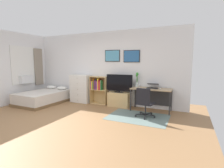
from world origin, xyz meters
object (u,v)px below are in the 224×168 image
object	(u,v)px
desk	(152,92)
bamboo_vase	(137,79)
dresser	(81,89)
tv_stand	(119,99)
bookshelf	(98,88)
computer_mouse	(160,89)
television	(119,83)
laptop	(153,86)
office_chair	(144,102)
wine_glass	(139,84)
bed	(44,97)

from	to	relation	value
desk	bamboo_vase	distance (m)	0.67
desk	bamboo_vase	world-z (taller)	bamboo_vase
dresser	tv_stand	bearing A→B (deg)	0.53
bookshelf	computer_mouse	world-z (taller)	bookshelf
television	dresser	bearing A→B (deg)	179.74
television	laptop	bearing A→B (deg)	1.52
office_chair	computer_mouse	xyz separation A→B (m)	(0.31, 0.71, 0.30)
bookshelf	dresser	bearing A→B (deg)	-175.41
dresser	television	world-z (taller)	television
bookshelf	wine_glass	world-z (taller)	bookshelf
office_chair	desk	bearing A→B (deg)	96.16
tv_stand	bamboo_vase	xyz separation A→B (m)	(0.61, 0.09, 0.74)
bamboo_vase	laptop	bearing A→B (deg)	-8.87
television	wine_glass	bearing A→B (deg)	-7.84
computer_mouse	wine_glass	xyz separation A→B (m)	(-0.66, -0.02, 0.12)
tv_stand	desk	xyz separation A→B (m)	(1.14, -0.01, 0.35)
bed	office_chair	xyz separation A→B (m)	(3.97, -0.07, 0.22)
dresser	bamboo_vase	size ratio (longest dim) A/B	2.20
dresser	computer_mouse	distance (m)	3.07
bed	desk	distance (m)	4.08
tv_stand	desk	distance (m)	1.19
desk	computer_mouse	size ratio (longest dim) A/B	12.21
tv_stand	desk	bearing A→B (deg)	-0.32
office_chair	laptop	bearing A→B (deg)	94.50
tv_stand	television	xyz separation A→B (m)	(0.00, -0.02, 0.58)
laptop	wine_glass	distance (m)	0.43
television	bamboo_vase	xyz separation A→B (m)	(0.61, 0.12, 0.16)
computer_mouse	wine_glass	bearing A→B (deg)	-178.67
desk	wine_glass	xyz separation A→B (m)	(-0.38, -0.12, 0.27)
wine_glass	tv_stand	bearing A→B (deg)	170.51
tv_stand	office_chair	bearing A→B (deg)	-36.51
bed	tv_stand	size ratio (longest dim) A/B	2.51
bed	laptop	size ratio (longest dim) A/B	4.74
bookshelf	wine_glass	distance (m)	1.68
bookshelf	laptop	xyz separation A→B (m)	(2.05, -0.04, 0.18)
bed	tv_stand	world-z (taller)	bed
television	desk	xyz separation A→B (m)	(1.14, 0.02, -0.23)
dresser	tv_stand	xyz separation A→B (m)	(1.64, 0.02, -0.29)
bed	television	xyz separation A→B (m)	(2.85, 0.73, 0.60)
bamboo_vase	computer_mouse	bearing A→B (deg)	-14.40
laptop	television	bearing A→B (deg)	177.87
bed	laptop	xyz separation A→B (m)	(4.02, 0.76, 0.57)
television	office_chair	distance (m)	1.42
bed	bamboo_vase	bearing A→B (deg)	14.46
tv_stand	laptop	world-z (taller)	laptop
tv_stand	television	distance (m)	0.58
desk	computer_mouse	distance (m)	0.33
computer_mouse	tv_stand	bearing A→B (deg)	175.48
tv_stand	computer_mouse	distance (m)	1.51
bookshelf	television	size ratio (longest dim) A/B	1.07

